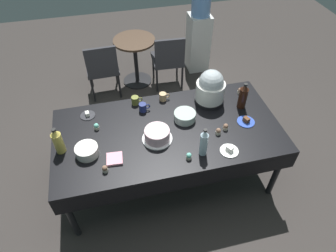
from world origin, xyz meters
TOP-DOWN VIEW (x-y plane):
  - ground at (0.00, 0.00)m, footprint 9.00×9.00m
  - potluck_table at (0.00, 0.00)m, footprint 2.20×1.10m
  - frosted_layer_cake at (-0.13, -0.10)m, footprint 0.29×0.29m
  - slow_cooker at (0.53, 0.31)m, footprint 0.31×0.31m
  - glass_salad_bowl at (0.20, 0.11)m, footprint 0.22×0.22m
  - ceramic_snack_bowl at (-0.77, -0.13)m, footprint 0.21×0.21m
  - dessert_plate_white at (0.48, -0.39)m, footprint 0.17×0.17m
  - dessert_plate_cobalt at (0.78, -0.08)m, footprint 0.18×0.18m
  - dessert_plate_charcoal at (-0.75, 0.38)m, footprint 0.15×0.15m
  - cupcake_cocoa at (-0.67, 0.17)m, footprint 0.05×0.05m
  - cupcake_berry at (0.45, -0.16)m, footprint 0.05×0.05m
  - cupcake_mint at (0.10, -0.39)m, footprint 0.05×0.05m
  - cupcake_lemon at (0.54, -0.12)m, footprint 0.05×0.05m
  - cupcake_vanilla at (0.90, 0.37)m, footprint 0.05×0.05m
  - cupcake_rose at (-0.63, -0.36)m, footprint 0.05×0.05m
  - soda_bottle_cola at (0.83, 0.15)m, footprint 0.09×0.09m
  - soda_bottle_water at (0.23, -0.36)m, footprint 0.07×0.07m
  - soda_bottle_ginger_ale at (-1.00, -0.04)m, footprint 0.09×0.09m
  - coffee_mug_navy at (-0.19, 0.33)m, footprint 0.12×0.08m
  - coffee_mug_tan at (0.05, 0.45)m, footprint 0.11×0.08m
  - coffee_mug_olive at (-0.24, 0.46)m, footprint 0.12×0.08m
  - paper_napkin_stack at (-0.54, -0.25)m, footprint 0.15×0.15m
  - maroon_chair_left at (-0.55, 1.65)m, footprint 0.45×0.45m
  - maroon_chair_right at (0.40, 1.65)m, footprint 0.46×0.46m
  - round_cafe_table at (-0.05, 1.87)m, footprint 0.60×0.60m
  - water_cooler at (0.97, 2.03)m, footprint 0.32×0.32m

SIDE VIEW (x-z plane):
  - ground at x=0.00m, z-range 0.00..0.00m
  - maroon_chair_left at x=-0.55m, z-range 0.07..0.92m
  - maroon_chair_right at x=0.40m, z-range 0.07..0.92m
  - round_cafe_table at x=-0.05m, z-range 0.14..0.86m
  - water_cooler at x=0.97m, z-range -0.03..1.21m
  - potluck_table at x=0.00m, z-range 0.31..1.06m
  - dessert_plate_charcoal at x=-0.75m, z-range 0.74..0.79m
  - paper_napkin_stack at x=-0.54m, z-range 0.75..0.77m
  - dessert_plate_white at x=0.48m, z-range 0.74..0.79m
  - dessert_plate_cobalt at x=0.78m, z-range 0.74..0.79m
  - cupcake_cocoa at x=-0.67m, z-range 0.75..0.82m
  - cupcake_berry at x=0.45m, z-range 0.75..0.82m
  - cupcake_mint at x=0.10m, z-range 0.75..0.82m
  - cupcake_lemon at x=0.54m, z-range 0.75..0.82m
  - cupcake_vanilla at x=0.90m, z-range 0.75..0.82m
  - cupcake_rose at x=-0.63m, z-range 0.75..0.82m
  - coffee_mug_tan at x=0.05m, z-range 0.75..0.84m
  - glass_salad_bowl at x=0.20m, z-range 0.75..0.84m
  - coffee_mug_olive at x=-0.24m, z-range 0.75..0.84m
  - ceramic_snack_bowl at x=-0.77m, z-range 0.75..0.84m
  - coffee_mug_navy at x=-0.19m, z-range 0.75..0.84m
  - frosted_layer_cake at x=-0.13m, z-range 0.75..0.87m
  - soda_bottle_ginger_ale at x=-1.00m, z-range 0.74..1.02m
  - soda_bottle_cola at x=0.83m, z-range 0.74..1.04m
  - soda_bottle_water at x=0.23m, z-range 0.74..1.04m
  - slow_cooker at x=0.53m, z-range 0.74..1.12m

